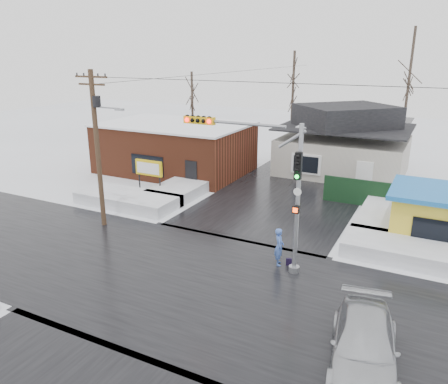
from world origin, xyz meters
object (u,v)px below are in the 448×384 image
at_px(car, 364,346).
at_px(marquee_sign, 149,169).
at_px(traffic_signal, 265,175).
at_px(kiosk, 433,215).
at_px(utility_pole, 98,141).
at_px(pedestrian, 279,247).

bearing_deg(car, marquee_sign, 136.31).
height_order(traffic_signal, car, traffic_signal).
bearing_deg(kiosk, traffic_signal, -135.16).
relative_size(utility_pole, car, 1.73).
relative_size(traffic_signal, kiosk, 1.52).
height_order(utility_pole, car, utility_pole).
xyz_separation_m(traffic_signal, car, (5.61, -5.12, -3.78)).
bearing_deg(kiosk, utility_pole, -159.56).
relative_size(kiosk, pedestrian, 2.45).
distance_m(traffic_signal, car, 8.48).
bearing_deg(pedestrian, traffic_signal, 99.46).
distance_m(marquee_sign, pedestrian, 13.58).
relative_size(traffic_signal, utility_pole, 0.78).
distance_m(utility_pole, marquee_sign, 6.87).
bearing_deg(marquee_sign, kiosk, 1.55).
height_order(traffic_signal, kiosk, traffic_signal).
xyz_separation_m(utility_pole, marquee_sign, (-1.07, 5.99, -3.19)).
height_order(marquee_sign, kiosk, kiosk).
height_order(marquee_sign, pedestrian, marquee_sign).
bearing_deg(utility_pole, kiosk, 20.44).
bearing_deg(car, utility_pole, 151.17).
bearing_deg(utility_pole, traffic_signal, -2.95).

